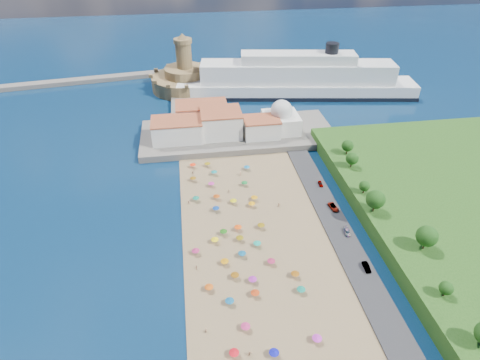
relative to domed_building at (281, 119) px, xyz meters
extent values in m
plane|color=#071938|center=(-30.00, -71.00, -8.97)|extent=(700.00, 700.00, 0.00)
cube|color=#59544C|center=(-20.00, 2.00, -7.47)|extent=(90.00, 36.00, 3.00)
cube|color=#59544C|center=(-42.00, 37.00, -7.77)|extent=(18.00, 70.00, 2.40)
cube|color=#59544C|center=(-140.00, 82.00, -7.67)|extent=(199.03, 34.77, 2.60)
cube|color=silver|center=(-48.00, -2.00, -1.47)|extent=(22.00, 14.00, 9.00)
cube|color=silver|center=(-28.00, 0.00, -0.47)|extent=(18.00, 16.00, 11.00)
cube|color=silver|center=(-10.00, -4.00, -1.97)|extent=(16.00, 12.00, 8.00)
cube|color=silver|center=(-36.00, 12.00, -0.97)|extent=(24.00, 14.00, 10.00)
cube|color=silver|center=(0.00, 0.00, -1.97)|extent=(16.00, 16.00, 8.00)
sphere|color=silver|center=(0.00, 0.00, 4.03)|extent=(10.00, 10.00, 10.00)
cylinder|color=silver|center=(0.00, 0.00, 7.83)|extent=(1.20, 1.20, 1.60)
cylinder|color=olive|center=(-42.00, 67.00, -4.97)|extent=(40.00, 40.00, 8.00)
cylinder|color=olive|center=(-42.00, 67.00, 1.53)|extent=(24.00, 24.00, 5.00)
cylinder|color=olive|center=(-42.00, 67.00, 11.03)|extent=(9.00, 9.00, 14.00)
cylinder|color=olive|center=(-42.00, 67.00, 19.23)|extent=(10.40, 10.40, 2.40)
cone|color=olive|center=(-42.00, 67.00, 21.93)|extent=(6.00, 6.00, 3.00)
cube|color=black|center=(20.28, 48.17, -7.88)|extent=(137.51, 40.00, 2.19)
cube|color=silver|center=(20.28, 48.17, -4.92)|extent=(136.46, 39.46, 8.10)
cube|color=silver|center=(20.28, 48.17, 4.53)|extent=(109.22, 31.92, 10.80)
cube|color=silver|center=(20.28, 48.17, 12.63)|extent=(64.18, 21.74, 5.40)
cylinder|color=black|center=(38.09, 45.52, 18.03)|extent=(7.20, 7.20, 5.40)
cylinder|color=gray|center=(-20.54, -28.01, -7.72)|extent=(0.07, 0.07, 2.00)
cone|color=#0C639D|center=(-20.54, -28.01, -6.82)|extent=(2.50, 2.50, 0.60)
cylinder|color=gray|center=(-32.90, -102.74, -7.72)|extent=(0.07, 0.07, 2.00)
cone|color=#C72A6A|center=(-32.90, -102.74, -6.82)|extent=(2.50, 2.50, 0.60)
cylinder|color=gray|center=(-15.94, -108.71, -7.72)|extent=(0.07, 0.07, 2.00)
cone|color=#C82ABF|center=(-15.94, -108.71, -6.82)|extent=(2.50, 2.50, 0.60)
cylinder|color=gray|center=(-21.11, -49.00, -7.72)|extent=(0.07, 0.07, 2.00)
cone|color=orange|center=(-21.11, -49.00, -6.82)|extent=(2.50, 2.50, 0.60)
cylinder|color=gray|center=(-21.58, -64.69, -7.72)|extent=(0.07, 0.07, 2.00)
cone|color=#86670C|center=(-21.58, -64.69, -6.82)|extent=(2.50, 2.50, 0.60)
cylinder|color=gray|center=(-44.00, -73.69, -7.72)|extent=(0.07, 0.07, 2.00)
cone|color=#A32355|center=(-44.00, -73.69, -6.82)|extent=(2.50, 2.50, 0.60)
cylinder|color=gray|center=(-37.62, -69.49, -7.72)|extent=(0.07, 0.07, 2.00)
cone|color=yellow|center=(-37.62, -69.49, -6.82)|extent=(2.50, 2.50, 0.60)
cylinder|color=gray|center=(-27.30, -110.92, -7.72)|extent=(0.07, 0.07, 2.00)
cone|color=#0D10AE|center=(-27.30, -110.92, -6.82)|extent=(2.50, 2.50, 0.60)
cylinder|color=gray|center=(-15.67, -93.20, -7.72)|extent=(0.07, 0.07, 2.00)
cone|color=#0D7D65|center=(-15.67, -93.20, -6.82)|extent=(2.50, 2.50, 0.60)
cylinder|color=gray|center=(-42.45, -22.95, -7.72)|extent=(0.07, 0.07, 2.00)
cone|color=#FF2D0B|center=(-42.45, -22.95, -6.82)|extent=(2.50, 2.50, 0.60)
cylinder|color=gray|center=(-28.45, -87.59, -7.72)|extent=(0.07, 0.07, 2.00)
cone|color=purple|center=(-28.45, -87.59, -6.82)|extent=(2.50, 2.50, 0.60)
cylinder|color=gray|center=(-29.39, -64.57, -7.72)|extent=(0.07, 0.07, 2.00)
cone|color=#F84C0B|center=(-29.39, -64.57, -6.82)|extent=(2.50, 2.50, 0.60)
cylinder|color=gray|center=(-42.41, -46.24, -7.72)|extent=(0.07, 0.07, 2.00)
cone|color=#0D785E|center=(-42.41, -46.24, -6.82)|extent=(2.50, 2.50, 0.60)
cylinder|color=gray|center=(-29.90, -76.89, -7.72)|extent=(0.07, 0.07, 2.00)
cone|color=#0D557E|center=(-29.90, -76.89, -6.82)|extent=(2.50, 2.50, 0.60)
cylinder|color=gray|center=(-35.57, -79.42, -7.72)|extent=(0.07, 0.07, 2.00)
cone|color=orange|center=(-35.57, -79.42, -6.82)|extent=(2.50, 2.50, 0.60)
cylinder|color=gray|center=(-21.67, -81.38, -7.72)|extent=(0.07, 0.07, 2.00)
cone|color=#AB244E|center=(-21.67, -81.38, -6.82)|extent=(2.50, 2.50, 0.60)
cylinder|color=gray|center=(-34.16, -29.64, -7.72)|extent=(0.07, 0.07, 2.00)
cone|color=#0D7D7F|center=(-34.16, -29.64, -6.82)|extent=(2.50, 2.50, 0.60)
cylinder|color=gray|center=(-34.82, -46.28, -7.72)|extent=(0.07, 0.07, 2.00)
cone|color=#B8460E|center=(-34.82, -46.28, -6.82)|extent=(2.50, 2.50, 0.60)
cylinder|color=gray|center=(-35.71, -53.34, -7.72)|extent=(0.07, 0.07, 2.00)
cone|color=navy|center=(-35.71, -53.34, -6.82)|extent=(2.50, 2.50, 0.60)
cylinder|color=gray|center=(-35.93, -94.23, -7.72)|extent=(0.07, 0.07, 2.00)
cone|color=#0F5A8B|center=(-35.93, -94.23, -6.82)|extent=(2.50, 2.50, 0.60)
cylinder|color=gray|center=(-34.45, -66.01, -7.72)|extent=(0.07, 0.07, 2.00)
cone|color=#1B6512|center=(-34.45, -66.01, -6.82)|extent=(2.50, 2.50, 0.60)
cylinder|color=gray|center=(-42.82, -32.99, -7.72)|extent=(0.07, 0.07, 2.00)
cone|color=#80530B|center=(-42.82, -32.99, -6.82)|extent=(2.50, 2.50, 0.60)
cylinder|color=gray|center=(-36.00, -37.73, -7.72)|extent=(0.07, 0.07, 2.00)
cone|color=#CB2B94|center=(-36.00, -37.73, -6.82)|extent=(2.50, 2.50, 0.60)
cylinder|color=gray|center=(-36.76, -109.57, -7.72)|extent=(0.07, 0.07, 2.00)
cone|color=red|center=(-36.76, -109.57, -6.82)|extent=(2.50, 2.50, 0.60)
cylinder|color=gray|center=(-29.57, -69.80, -7.72)|extent=(0.07, 0.07, 2.00)
cone|color=#7B660B|center=(-29.57, -69.80, -6.82)|extent=(2.50, 2.50, 0.60)
cylinder|color=gray|center=(-41.08, -88.64, -7.72)|extent=(0.07, 0.07, 2.00)
cone|color=#D55511|center=(-41.08, -88.64, -6.82)|extent=(2.50, 2.50, 0.60)
cylinder|color=gray|center=(-29.01, -49.85, -7.72)|extent=(0.07, 0.07, 2.00)
cone|color=#D8CA0B|center=(-29.01, -49.85, -6.82)|extent=(2.50, 2.50, 0.60)
cylinder|color=gray|center=(-23.21, -39.06, -7.72)|extent=(0.07, 0.07, 2.00)
cone|color=#136B2A|center=(-23.21, -39.06, -6.82)|extent=(2.50, 2.50, 0.60)
cylinder|color=gray|center=(-33.27, -85.26, -7.72)|extent=(0.07, 0.07, 2.00)
cone|color=#814D0B|center=(-33.27, -85.26, -6.82)|extent=(2.50, 2.50, 0.60)
cylinder|color=gray|center=(-36.36, -22.94, -7.72)|extent=(0.07, 0.07, 2.00)
cone|color=#8C720C|center=(-36.36, -22.94, -6.82)|extent=(2.50, 2.50, 0.60)
cylinder|color=gray|center=(-28.60, -92.53, -7.72)|extent=(0.07, 0.07, 2.00)
cone|color=#BC360F|center=(-28.60, -92.53, -6.82)|extent=(2.50, 2.50, 0.60)
cylinder|color=gray|center=(-24.47, -73.13, -7.72)|extent=(0.07, 0.07, 2.00)
cone|color=#11A181|center=(-24.47, -73.13, -6.82)|extent=(2.50, 2.50, 0.60)
cylinder|color=gray|center=(-22.67, -52.53, -7.72)|extent=(0.07, 0.07, 2.00)
cone|color=orange|center=(-22.67, -52.53, -6.82)|extent=(2.50, 2.50, 0.60)
cylinder|color=gray|center=(-15.83, -87.36, -7.72)|extent=(0.07, 0.07, 2.00)
cone|color=#94520D|center=(-15.83, -87.36, -6.82)|extent=(2.50, 2.50, 0.60)
imported|color=tan|center=(-45.08, -47.86, -7.79)|extent=(1.31, 0.88, 1.87)
imported|color=tan|center=(-29.75, -42.61, -7.92)|extent=(0.86, 0.71, 1.61)
imported|color=tan|center=(-12.97, -53.73, -7.90)|extent=(1.57, 1.18, 1.65)
imported|color=tan|center=(-23.67, -31.39, -7.80)|extent=(1.37, 1.27, 1.85)
imported|color=tan|center=(-33.05, -109.95, -7.90)|extent=(1.61, 1.04, 1.66)
imported|color=tan|center=(-44.04, -79.93, -7.87)|extent=(0.74, 0.90, 1.72)
imported|color=tan|center=(-42.75, -27.85, -7.89)|extent=(1.06, 0.81, 1.67)
imported|color=tan|center=(-28.57, -91.12, -7.86)|extent=(0.90, 0.64, 1.73)
imported|color=tan|center=(-20.33, -62.78, -7.81)|extent=(0.50, 0.71, 1.83)
imported|color=tan|center=(-42.95, -102.00, -7.85)|extent=(0.76, 0.67, 1.75)
imported|color=gray|center=(6.00, -58.24, -7.55)|extent=(3.12, 5.49, 1.45)
imported|color=gray|center=(6.00, -87.51, -7.56)|extent=(1.70, 4.41, 1.43)
imported|color=gray|center=(6.00, -43.37, -7.66)|extent=(1.75, 3.71, 1.23)
imported|color=gray|center=(6.00, -71.61, -7.64)|extent=(2.27, 4.52, 1.26)
cylinder|color=#382314|center=(19.20, -104.00, -1.96)|extent=(0.50, 0.50, 2.04)
sphere|color=#14380F|center=(19.20, -104.00, -0.12)|extent=(3.67, 3.67, 3.67)
cylinder|color=#382314|center=(23.02, -86.87, -1.23)|extent=(0.50, 0.50, 3.49)
sphere|color=#14380F|center=(23.02, -86.87, 1.91)|extent=(6.28, 6.28, 6.28)
cylinder|color=#382314|center=(15.74, -67.80, -1.22)|extent=(0.50, 0.50, 3.52)
sphere|color=#14380F|center=(15.74, -67.80, 1.95)|extent=(6.33, 6.33, 6.33)
cylinder|color=#382314|center=(16.62, -57.44, -1.91)|extent=(0.50, 0.50, 2.14)
sphere|color=#14380F|center=(16.62, -57.44, 0.02)|extent=(3.85, 3.85, 3.85)
cylinder|color=#382314|center=(18.65, -40.29, -1.61)|extent=(0.50, 0.50, 2.72)
sphere|color=#14380F|center=(18.65, -40.29, 0.84)|extent=(4.90, 4.90, 4.90)
cylinder|color=#382314|center=(20.69, -30.25, -1.63)|extent=(0.50, 0.50, 2.68)
sphere|color=#14380F|center=(20.69, -30.25, 0.78)|extent=(4.82, 4.82, 4.82)
camera|label=1|loc=(-43.50, -165.20, 80.80)|focal=30.00mm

